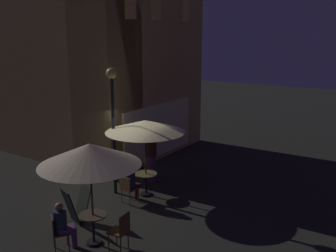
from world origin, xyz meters
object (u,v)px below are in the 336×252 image
cafe_table_1 (146,180)px  patio_umbrella_0 (90,155)px  patron_seated_0 (63,223)px  patron_standing_2 (151,157)px  patron_seated_1 (131,180)px  cafe_chair_0 (57,230)px  patio_umbrella_1 (145,126)px  cafe_table_0 (93,223)px  street_lamp_near_corner (113,105)px  cafe_chair_1 (121,229)px  menu_sandwich_board (77,205)px  cafe_chair_2 (127,187)px

cafe_table_1 → patio_umbrella_0: 3.59m
cafe_table_1 → patio_umbrella_0: size_ratio=0.28×
patron_seated_0 → patron_standing_2: patron_standing_2 is taller
cafe_table_1 → patron_seated_1: bearing=174.2°
cafe_chair_0 → patron_seated_0: 0.21m
patio_umbrella_1 → patron_seated_0: (-3.63, -0.28, -1.57)m
cafe_table_0 → cafe_chair_0: size_ratio=0.88×
cafe_table_0 → patron_seated_1: bearing=17.7°
street_lamp_near_corner → cafe_chair_1: (-2.52, -2.40, -2.31)m
menu_sandwich_board → cafe_chair_2: 1.73m
cafe_chair_0 → cafe_table_0: bearing=-0.0°
cafe_chair_2 → patio_umbrella_0: bearing=-155.1°
cafe_chair_1 → patron_seated_1: (2.26, 1.55, 0.15)m
patron_seated_0 → patron_standing_2: size_ratio=0.67×
cafe_chair_2 → patron_standing_2: size_ratio=0.49×
menu_sandwich_board → cafe_chair_0: 1.40m
cafe_chair_2 → patron_standing_2: patron_standing_2 is taller
cafe_chair_1 → patron_standing_2: size_ratio=0.54×
menu_sandwich_board → cafe_chair_2: size_ratio=1.14×
cafe_table_1 → cafe_chair_2: cafe_chair_2 is taller
patio_umbrella_0 → cafe_table_0: bearing=-90.0°
cafe_chair_1 → patron_seated_0: bearing=21.9°
cafe_table_1 → patron_seated_0: (-3.63, -0.28, 0.16)m
cafe_chair_0 → patron_seated_1: patron_seated_1 is taller
cafe_table_0 → cafe_chair_2: 2.36m
patio_umbrella_0 → cafe_chair_2: patio_umbrella_0 is taller
cafe_chair_0 → patron_seated_1: 3.08m
street_lamp_near_corner → patron_seated_1: (-0.26, -0.85, -2.16)m
patio_umbrella_0 → cafe_chair_0: size_ratio=2.91×
cafe_chair_1 → patron_seated_1: 2.75m
patron_seated_1 → patron_standing_2: size_ratio=0.72×
patio_umbrella_1 → cafe_chair_0: (-3.74, -0.20, -1.72)m
street_lamp_near_corner → patio_umbrella_0: (-2.63, -1.61, -0.61)m
patio_umbrella_1 → patron_seated_0: 3.96m
menu_sandwich_board → patio_umbrella_1: patio_umbrella_1 is taller
cafe_chair_1 → cafe_table_1: bearing=-71.1°
patio_umbrella_0 → cafe_chair_1: bearing=-82.1°
cafe_table_0 → patron_seated_0: size_ratio=0.64×
street_lamp_near_corner → patron_seated_1: size_ratio=3.15×
menu_sandwich_board → cafe_chair_1: menu_sandwich_board is taller
patio_umbrella_0 → street_lamp_near_corner: bearing=31.4°
cafe_chair_0 → patron_seated_1: size_ratio=0.68×
patron_seated_0 → patron_seated_1: bearing=41.9°
cafe_table_1 → patio_umbrella_1: 1.73m
street_lamp_near_corner → menu_sandwich_board: street_lamp_near_corner is taller
cafe_chair_0 → cafe_chair_2: 2.94m
patron_standing_2 → cafe_table_0: bearing=-145.4°
patron_seated_0 → patron_seated_1: patron_seated_1 is taller
cafe_chair_2 → patron_seated_0: 2.84m
patio_umbrella_1 → cafe_chair_2: patio_umbrella_1 is taller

